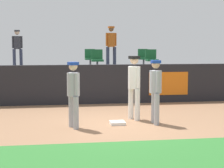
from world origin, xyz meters
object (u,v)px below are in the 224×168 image
at_px(player_runner_visitor, 155,87).
at_px(first_base, 117,123).
at_px(player_coach_visitor, 73,90).
at_px(seat_front_center, 97,59).
at_px(seat_back_center, 90,57).
at_px(player_fielder_home, 134,83).
at_px(spectator_hooded, 17,46).
at_px(seat_front_right, 151,58).
at_px(spectator_capped, 111,43).
at_px(seat_back_right, 143,57).

bearing_deg(player_runner_visitor, first_base, -94.28).
relative_size(player_coach_visitor, seat_front_center, 2.04).
xyz_separation_m(seat_back_center, seat_front_center, (0.12, -1.80, 0.00)).
distance_m(player_fielder_home, player_coach_visitor, 1.97).
relative_size(first_base, spectator_hooded, 0.24).
height_order(player_fielder_home, spectator_hooded, spectator_hooded).
bearing_deg(player_runner_visitor, seat_front_center, -168.33).
distance_m(player_coach_visitor, seat_front_right, 6.46).
xyz_separation_m(seat_back_center, spectator_hooded, (-3.26, 0.81, 0.51)).
xyz_separation_m(player_coach_visitor, seat_front_right, (3.46, 5.42, 0.61)).
distance_m(first_base, seat_front_right, 5.83).
distance_m(spectator_hooded, spectator_capped, 4.33).
xyz_separation_m(player_runner_visitor, seat_back_center, (-1.14, 7.03, 0.60)).
distance_m(player_runner_visitor, spectator_capped, 7.85).
bearing_deg(player_fielder_home, first_base, -66.77).
bearing_deg(player_runner_visitor, spectator_capped, -178.79).
height_order(player_runner_visitor, player_coach_visitor, player_runner_visitor).
bearing_deg(spectator_capped, seat_back_right, 143.55).
bearing_deg(player_fielder_home, seat_front_right, 137.59).
relative_size(player_fielder_home, player_runner_visitor, 1.06).
distance_m(player_runner_visitor, player_coach_visitor, 2.23).
bearing_deg(spectator_hooded, player_coach_visitor, 93.59).
height_order(player_fielder_home, seat_front_right, seat_front_right).
bearing_deg(first_base, seat_front_center, 89.88).
xyz_separation_m(player_coach_visitor, seat_back_right, (3.54, 7.22, 0.61)).
xyz_separation_m(player_runner_visitor, seat_front_right, (1.23, 5.23, 0.60)).
relative_size(player_fielder_home, seat_back_right, 2.19).
bearing_deg(seat_front_center, spectator_hooded, 142.30).
xyz_separation_m(player_coach_visitor, seat_front_center, (1.21, 5.42, 0.61)).
bearing_deg(seat_front_right, seat_back_right, 87.39).
relative_size(seat_front_right, spectator_capped, 0.44).
bearing_deg(player_runner_visitor, player_coach_visitor, -84.58).
xyz_separation_m(player_fielder_home, seat_back_right, (1.77, 6.36, 0.54)).
xyz_separation_m(player_fielder_home, spectator_capped, (0.38, 7.08, 1.17)).
distance_m(player_fielder_home, seat_back_right, 6.62).
height_order(player_coach_visitor, seat_back_center, seat_back_center).
height_order(player_fielder_home, seat_back_center, seat_back_center).
distance_m(seat_front_center, spectator_hooded, 4.31).
bearing_deg(seat_back_right, seat_front_right, -92.61).
distance_m(player_fielder_home, spectator_capped, 7.19).
relative_size(seat_back_center, seat_back_right, 1.00).
relative_size(seat_back_center, spectator_capped, 0.44).
relative_size(seat_back_right, spectator_hooded, 0.49).
xyz_separation_m(player_runner_visitor, seat_back_right, (1.32, 7.03, 0.60)).
distance_m(player_runner_visitor, seat_front_center, 5.37).
relative_size(player_coach_visitor, seat_front_right, 2.04).
bearing_deg(player_coach_visitor, seat_front_right, 127.53).
bearing_deg(spectator_hooded, player_runner_visitor, 107.71).
distance_m(seat_front_right, spectator_hooded, 6.23).
distance_m(player_fielder_home, seat_front_right, 4.89).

